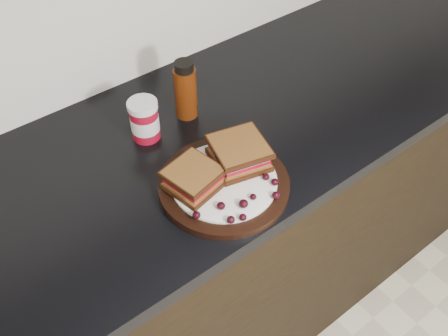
# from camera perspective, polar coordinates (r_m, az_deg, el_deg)

# --- Properties ---
(base_cabinets) EXTENTS (3.96, 0.58, 0.86)m
(base_cabinets) POSITION_cam_1_polar(r_m,az_deg,el_deg) (1.47, -11.91, -15.21)
(base_cabinets) COLOR black
(base_cabinets) RESTS_ON ground_plane
(countertop) EXTENTS (3.98, 0.60, 0.04)m
(countertop) POSITION_cam_1_polar(r_m,az_deg,el_deg) (1.11, -15.41, -3.93)
(countertop) COLOR black
(countertop) RESTS_ON base_cabinets
(plate) EXTENTS (0.28, 0.28, 0.02)m
(plate) POSITION_cam_1_polar(r_m,az_deg,el_deg) (1.06, -0.00, -1.90)
(plate) COLOR black
(plate) RESTS_ON countertop
(sandwich_left) EXTENTS (0.12, 0.12, 0.05)m
(sandwich_left) POSITION_cam_1_polar(r_m,az_deg,el_deg) (1.03, -3.53, -1.18)
(sandwich_left) COLOR brown
(sandwich_left) RESTS_ON plate
(sandwich_right) EXTENTS (0.14, 0.14, 0.05)m
(sandwich_right) POSITION_cam_1_polar(r_m,az_deg,el_deg) (1.07, 1.75, 1.72)
(sandwich_right) COLOR brown
(sandwich_right) RESTS_ON plate
(grape_0) EXTENTS (0.02, 0.02, 0.02)m
(grape_0) POSITION_cam_1_polar(r_m,az_deg,el_deg) (0.98, -3.16, -5.39)
(grape_0) COLOR black
(grape_0) RESTS_ON plate
(grape_1) EXTENTS (0.02, 0.02, 0.02)m
(grape_1) POSITION_cam_1_polar(r_m,az_deg,el_deg) (0.99, -0.33, -4.34)
(grape_1) COLOR black
(grape_1) RESTS_ON plate
(grape_2) EXTENTS (0.02, 0.02, 0.02)m
(grape_2) POSITION_cam_1_polar(r_m,az_deg,el_deg) (0.97, 0.79, -5.93)
(grape_2) COLOR black
(grape_2) RESTS_ON plate
(grape_3) EXTENTS (0.02, 0.02, 0.01)m
(grape_3) POSITION_cam_1_polar(r_m,az_deg,el_deg) (0.98, 2.18, -5.64)
(grape_3) COLOR black
(grape_3) RESTS_ON plate
(grape_4) EXTENTS (0.02, 0.02, 0.02)m
(grape_4) POSITION_cam_1_polar(r_m,az_deg,el_deg) (1.00, 2.25, -4.10)
(grape_4) COLOR black
(grape_4) RESTS_ON plate
(grape_5) EXTENTS (0.01, 0.01, 0.01)m
(grape_5) POSITION_cam_1_polar(r_m,az_deg,el_deg) (1.01, 3.36, -3.31)
(grape_5) COLOR black
(grape_5) RESTS_ON plate
(grape_6) EXTENTS (0.02, 0.02, 0.02)m
(grape_6) POSITION_cam_1_polar(r_m,az_deg,el_deg) (1.02, 5.96, -3.13)
(grape_6) COLOR black
(grape_6) RESTS_ON plate
(grape_7) EXTENTS (0.02, 0.02, 0.01)m
(grape_7) POSITION_cam_1_polar(r_m,az_deg,el_deg) (1.04, 5.82, -1.60)
(grape_7) COLOR black
(grape_7) RESTS_ON plate
(grape_8) EXTENTS (0.02, 0.02, 0.01)m
(grape_8) POSITION_cam_1_polar(r_m,az_deg,el_deg) (1.05, 4.82, -1.01)
(grape_8) COLOR black
(grape_8) RESTS_ON plate
(grape_9) EXTENTS (0.02, 0.02, 0.02)m
(grape_9) POSITION_cam_1_polar(r_m,az_deg,el_deg) (1.06, 3.46, -0.34)
(grape_9) COLOR black
(grape_9) RESTS_ON plate
(grape_10) EXTENTS (0.02, 0.02, 0.02)m
(grape_10) POSITION_cam_1_polar(r_m,az_deg,el_deg) (1.08, 3.32, 0.82)
(grape_10) COLOR black
(grape_10) RESTS_ON plate
(grape_11) EXTENTS (0.02, 0.02, 0.02)m
(grape_11) POSITION_cam_1_polar(r_m,az_deg,el_deg) (1.08, 2.04, 0.75)
(grape_11) COLOR black
(grape_11) RESTS_ON plate
(grape_12) EXTENTS (0.02, 0.02, 0.02)m
(grape_12) POSITION_cam_1_polar(r_m,az_deg,el_deg) (1.09, 2.11, 1.49)
(grape_12) COLOR black
(grape_12) RESTS_ON plate
(grape_13) EXTENTS (0.02, 0.02, 0.02)m
(grape_13) POSITION_cam_1_polar(r_m,az_deg,el_deg) (1.06, -4.85, -0.58)
(grape_13) COLOR black
(grape_13) RESTS_ON plate
(grape_14) EXTENTS (0.02, 0.02, 0.02)m
(grape_14) POSITION_cam_1_polar(r_m,az_deg,el_deg) (1.04, -4.15, -1.73)
(grape_14) COLOR black
(grape_14) RESTS_ON plate
(grape_15) EXTENTS (0.02, 0.02, 0.02)m
(grape_15) POSITION_cam_1_polar(r_m,az_deg,el_deg) (1.02, -2.50, -2.25)
(grape_15) COLOR black
(grape_15) RESTS_ON plate
(grape_16) EXTENTS (0.02, 0.02, 0.02)m
(grape_16) POSITION_cam_1_polar(r_m,az_deg,el_deg) (1.01, -3.21, -3.76)
(grape_16) COLOR black
(grape_16) RESTS_ON plate
(grape_17) EXTENTS (0.02, 0.02, 0.02)m
(grape_17) POSITION_cam_1_polar(r_m,az_deg,el_deg) (1.05, -3.35, -0.87)
(grape_17) COLOR black
(grape_17) RESTS_ON plate
(grape_18) EXTENTS (0.02, 0.02, 0.02)m
(grape_18) POSITION_cam_1_polar(r_m,az_deg,el_deg) (1.03, -3.88, -2.26)
(grape_18) COLOR black
(grape_18) RESTS_ON plate
(grape_19) EXTENTS (0.02, 0.02, 0.02)m
(grape_19) POSITION_cam_1_polar(r_m,az_deg,el_deg) (1.02, -4.42, -2.61)
(grape_19) COLOR black
(grape_19) RESTS_ON plate
(condiment_jar) EXTENTS (0.08, 0.08, 0.10)m
(condiment_jar) POSITION_cam_1_polar(r_m,az_deg,el_deg) (1.16, -9.07, 5.44)
(condiment_jar) COLOR maroon
(condiment_jar) RESTS_ON countertop
(oil_bottle) EXTENTS (0.07, 0.07, 0.15)m
(oil_bottle) POSITION_cam_1_polar(r_m,az_deg,el_deg) (1.20, -4.43, 8.94)
(oil_bottle) COLOR #481C07
(oil_bottle) RESTS_ON countertop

